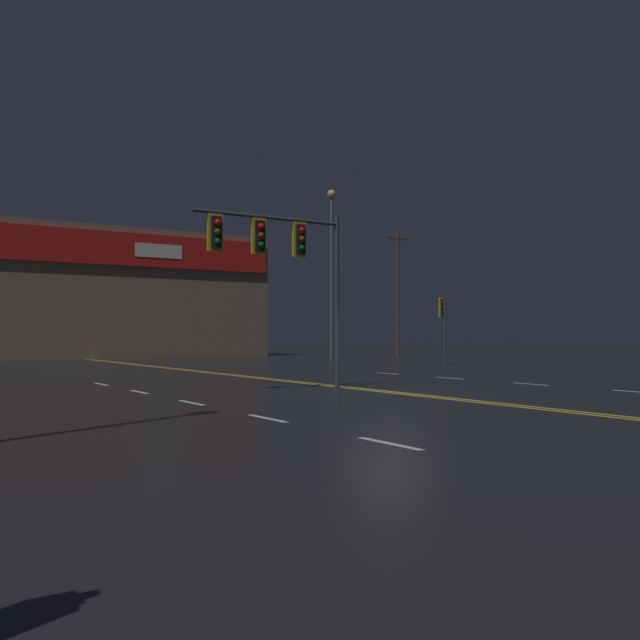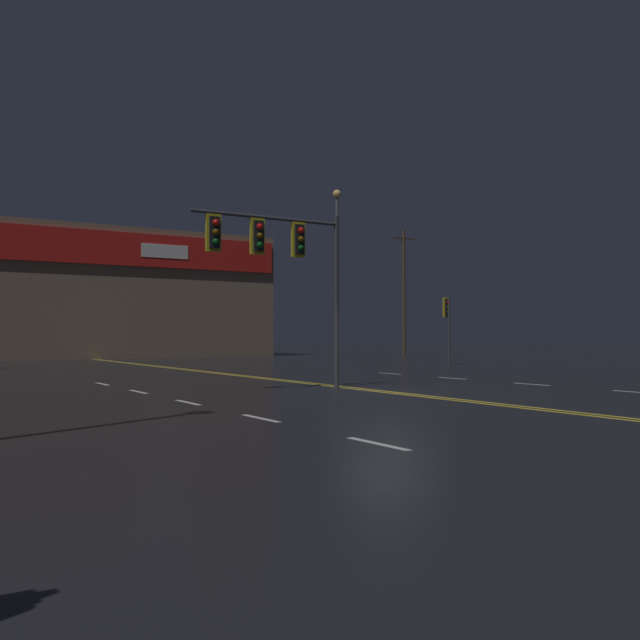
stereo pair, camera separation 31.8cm
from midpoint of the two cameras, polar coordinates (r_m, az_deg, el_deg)
ground_plane at (r=19.34m, az=5.00°, el=-5.76°), size 200.00×200.00×0.00m
road_markings at (r=18.67m, az=11.61°, el=-5.89°), size 16.78×60.00×0.01m
traffic_signal_median at (r=19.83m, az=-3.89°, el=5.69°), size 4.59×0.36×5.02m
traffic_signal_corner_northeast at (r=36.43m, az=9.59°, el=0.35°), size 0.42×0.36×3.42m
streetlight_median_approach at (r=47.25m, az=0.73°, el=5.39°), size 0.56×0.56×11.15m
building_backdrop at (r=51.65m, az=-19.54°, el=1.92°), size 25.29×10.23×8.55m
utility_pole_row at (r=44.80m, az=-17.73°, el=3.38°), size 47.97×0.26×9.88m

